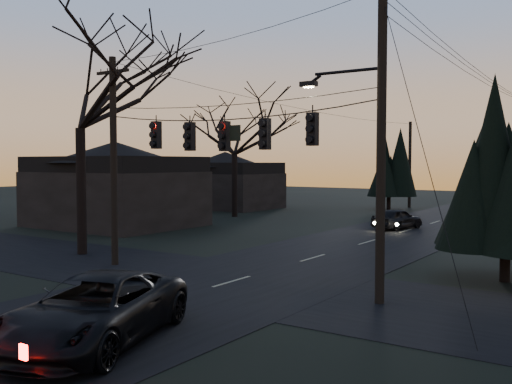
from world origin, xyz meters
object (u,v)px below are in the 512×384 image
Objects in this scene: utility_pole_right at (379,304)px; suv_near at (95,311)px; utility_pole_far_l at (409,207)px; sedan_oncoming_a at (397,219)px; evergreen_right at (507,164)px; utility_pole_left at (115,265)px; bare_tree_left at (79,77)px.

utility_pole_right reaches higher than suv_near.
utility_pole_far_l is 18.15m from sedan_oncoming_a.
utility_pole_far_l is 1.41× the size of suv_near.
evergreen_right is 16.19m from sedan_oncoming_a.
utility_pole_right is 1.18× the size of utility_pole_left.
bare_tree_left is (-3.34, -34.97, 8.10)m from utility_pole_far_l.
utility_pole_far_l is at bearing 90.00° from utility_pole_left.
utility_pole_right is at bearing -72.28° from utility_pole_far_l.
utility_pole_right is at bearing 0.00° from utility_pole_left.
utility_pole_left is 8.83m from bare_tree_left.
utility_pole_left is at bearing 116.53° from suv_near.
evergreen_right reaches higher than sedan_oncoming_a.
suv_near is at bearing -37.72° from bare_tree_left.
utility_pole_right is at bearing -114.40° from evergreen_right.
utility_pole_left is (-11.50, 0.00, 0.00)m from utility_pole_right.
utility_pole_right is 1.25× the size of utility_pole_far_l.
evergreen_right is at bearing 21.38° from utility_pole_left.
sedan_oncoming_a is at bearing 123.75° from evergreen_right.
bare_tree_left is at bearing 78.19° from sedan_oncoming_a.
bare_tree_left reaches higher than suv_near.
evergreen_right reaches higher than utility_pole_left.
suv_near is (7.46, -43.32, 0.79)m from utility_pole_far_l.
sedan_oncoming_a is (-8.78, 13.14, -3.50)m from evergreen_right.
utility_pole_far_l is at bearing 84.55° from bare_tree_left.
utility_pole_far_l is (0.00, 36.00, 0.00)m from utility_pole_left.
evergreen_right is at bearing 65.60° from utility_pole_right.
utility_pole_right is 2.58× the size of sedan_oncoming_a.
suv_near is (-4.04, -7.32, 0.79)m from utility_pole_right.
sedan_oncoming_a is (-6.30, 18.62, 0.66)m from utility_pole_right.
evergreen_right reaches higher than utility_pole_far_l.
utility_pole_far_l is 2.06× the size of sedan_oncoming_a.
bare_tree_left is at bearing -95.45° from utility_pole_far_l.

